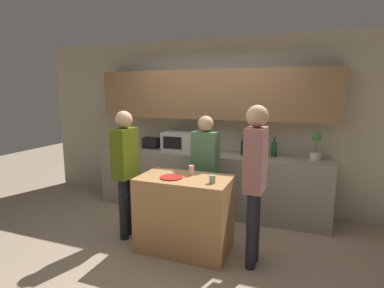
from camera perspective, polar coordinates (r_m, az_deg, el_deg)
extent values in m
plane|color=gray|center=(3.77, -3.82, -19.80)|extent=(14.00, 14.00, 0.00)
cube|color=#B2A893|center=(4.94, 4.38, 3.85)|extent=(6.40, 0.08, 2.70)
cube|color=olive|center=(4.72, 3.76, 9.35)|extent=(3.74, 0.32, 0.75)
cube|color=gray|center=(4.79, 3.05, -7.15)|extent=(3.60, 0.62, 0.93)
cube|color=#B27F4C|center=(3.64, -1.42, -13.09)|extent=(1.07, 0.62, 0.89)
cube|color=#B7BABC|center=(4.85, -2.31, 0.55)|extent=(0.52, 0.38, 0.30)
cube|color=black|center=(4.69, -3.79, 0.22)|extent=(0.31, 0.01, 0.19)
cube|color=black|center=(5.08, -7.80, 0.22)|extent=(0.26, 0.16, 0.18)
cube|color=black|center=(5.09, -8.32, 1.27)|extent=(0.02, 0.11, 0.01)
cube|color=black|center=(5.04, -7.32, 1.21)|extent=(0.02, 0.11, 0.01)
cylinder|color=silver|center=(4.49, 22.41, -2.24)|extent=(0.14, 0.14, 0.10)
cylinder|color=#38662D|center=(4.47, 22.53, -0.48)|extent=(0.01, 0.01, 0.18)
sphere|color=#3D7A38|center=(4.45, 22.65, 1.30)|extent=(0.13, 0.13, 0.13)
cylinder|color=black|center=(4.54, 9.68, -0.73)|extent=(0.07, 0.07, 0.22)
cylinder|color=black|center=(4.51, 9.73, 1.18)|extent=(0.02, 0.02, 0.09)
cylinder|color=black|center=(4.59, 11.26, -1.05)|extent=(0.07, 0.07, 0.16)
cylinder|color=black|center=(4.57, 11.30, 0.32)|extent=(0.03, 0.03, 0.06)
cylinder|color=#194723|center=(4.42, 12.19, -1.44)|extent=(0.08, 0.08, 0.17)
cylinder|color=#194723|center=(4.40, 12.25, 0.08)|extent=(0.03, 0.03, 0.07)
cylinder|color=silver|center=(4.49, 13.81, -1.24)|extent=(0.07, 0.07, 0.18)
cylinder|color=silver|center=(4.47, 13.88, 0.34)|extent=(0.02, 0.02, 0.07)
cylinder|color=#194723|center=(4.54, 15.34, -1.01)|extent=(0.08, 0.08, 0.21)
cylinder|color=#194723|center=(4.52, 15.42, 0.81)|extent=(0.03, 0.03, 0.08)
cylinder|color=red|center=(3.46, -3.95, -6.36)|extent=(0.26, 0.26, 0.01)
cylinder|color=#E3A6A4|center=(3.56, -0.11, -5.02)|extent=(0.07, 0.07, 0.12)
cylinder|color=#8FA895|center=(3.26, 3.88, -6.69)|extent=(0.07, 0.07, 0.09)
cylinder|color=black|center=(4.11, 3.52, -11.36)|extent=(0.11, 0.11, 0.76)
cylinder|color=black|center=(4.17, 1.47, -11.01)|extent=(0.11, 0.11, 0.76)
cube|color=#47724D|center=(3.95, 2.56, -1.94)|extent=(0.36, 0.23, 0.60)
sphere|color=tan|center=(3.89, 2.61, 3.88)|extent=(0.21, 0.21, 0.21)
cylinder|color=black|center=(3.34, 11.26, -15.94)|extent=(0.11, 0.11, 0.84)
cylinder|color=black|center=(3.48, 11.86, -14.85)|extent=(0.11, 0.11, 0.84)
cube|color=#97605A|center=(3.17, 12.03, -2.92)|extent=(0.21, 0.35, 0.67)
sphere|color=tan|center=(3.10, 12.33, 5.18)|extent=(0.23, 0.23, 0.23)
cylinder|color=black|center=(4.10, -11.59, -11.32)|extent=(0.11, 0.11, 0.80)
cylinder|color=black|center=(3.98, -12.92, -12.03)|extent=(0.11, 0.11, 0.80)
cube|color=#4C5B11|center=(3.84, -12.63, -1.73)|extent=(0.20, 0.35, 0.63)
sphere|color=tan|center=(3.78, -12.88, 4.56)|extent=(0.22, 0.22, 0.22)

